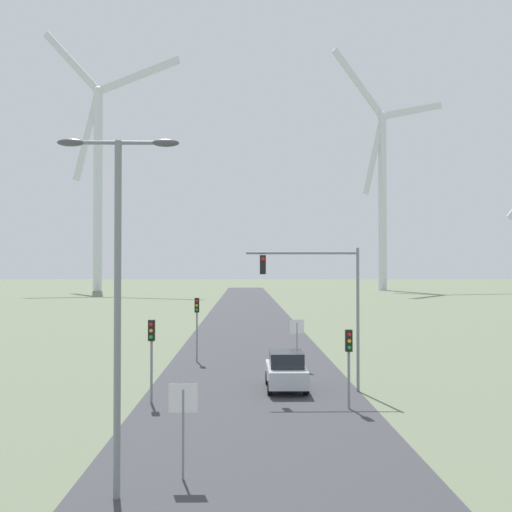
# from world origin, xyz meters

# --- Properties ---
(road_surface) EXTENTS (10.00, 240.00, 0.01)m
(road_surface) POSITION_xyz_m (0.00, 48.00, 0.00)
(road_surface) COLOR #38383D
(road_surface) RESTS_ON ground
(streetlamp) EXTENTS (3.12, 0.32, 9.13)m
(streetlamp) POSITION_xyz_m (-3.66, 7.39, 5.79)
(streetlamp) COLOR gray
(streetlamp) RESTS_ON ground
(stop_sign_near) EXTENTS (0.81, 0.07, 2.64)m
(stop_sign_near) POSITION_xyz_m (-2.12, 8.69, 1.85)
(stop_sign_near) COLOR gray
(stop_sign_near) RESTS_ON ground
(stop_sign_far) EXTENTS (0.81, 0.07, 2.86)m
(stop_sign_far) POSITION_xyz_m (2.59, 26.35, 2.00)
(stop_sign_far) COLOR gray
(stop_sign_far) RESTS_ON ground
(traffic_light_post_near_left) EXTENTS (0.28, 0.34, 3.58)m
(traffic_light_post_near_left) POSITION_xyz_m (-4.43, 17.99, 2.63)
(traffic_light_post_near_left) COLOR gray
(traffic_light_post_near_left) RESTS_ON ground
(traffic_light_post_near_right) EXTENTS (0.28, 0.34, 3.26)m
(traffic_light_post_near_right) POSITION_xyz_m (3.90, 16.83, 2.40)
(traffic_light_post_near_right) COLOR gray
(traffic_light_post_near_right) RESTS_ON ground
(traffic_light_post_mid_left) EXTENTS (0.28, 0.34, 3.96)m
(traffic_light_post_mid_left) POSITION_xyz_m (-3.37, 29.29, 2.90)
(traffic_light_post_mid_left) COLOR gray
(traffic_light_post_mid_left) RESTS_ON ground
(traffic_light_mast_overhead) EXTENTS (5.36, 0.35, 6.78)m
(traffic_light_mast_overhead) POSITION_xyz_m (3.16, 20.28, 4.86)
(traffic_light_mast_overhead) COLOR gray
(traffic_light_mast_overhead) RESTS_ON ground
(car_approaching) EXTENTS (1.88, 4.11, 1.83)m
(car_approaching) POSITION_xyz_m (1.57, 20.80, 0.91)
(car_approaching) COLOR #B7BCC1
(car_approaching) RESTS_ON ground
(wind_turbine_left) EXTENTS (37.03, 13.83, 67.41)m
(wind_turbine_left) POSITION_xyz_m (-37.11, 142.16, 31.18)
(wind_turbine_left) COLOR silver
(wind_turbine_left) RESTS_ON ground
(wind_turbine_center) EXTENTS (33.06, 16.44, 61.06)m
(wind_turbine_center) POSITION_xyz_m (35.52, 146.71, 28.36)
(wind_turbine_center) COLOR silver
(wind_turbine_center) RESTS_ON ground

